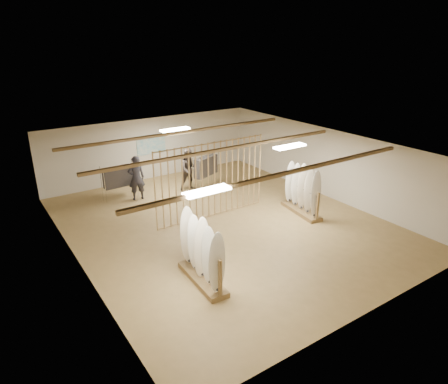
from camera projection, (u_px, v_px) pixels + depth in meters
floor at (224, 223)px, 14.16m from camera, size 12.00×12.00×0.00m
ceiling at (224, 147)px, 13.14m from camera, size 12.00×12.00×0.00m
wall_back at (151, 148)px, 18.29m from camera, size 12.00×0.00×12.00m
wall_front at (372, 264)px, 9.01m from camera, size 12.00×0.00×12.00m
wall_left at (74, 222)px, 11.05m from camera, size 0.00×12.00×12.00m
wall_right at (326, 163)px, 16.24m from camera, size 0.00×12.00×12.00m
ceiling_slats at (224, 149)px, 13.17m from camera, size 9.50×6.12×0.10m
light_panels at (224, 149)px, 13.16m from camera, size 1.20×0.35×0.06m
bamboo_partition at (212, 180)px, 14.27m from camera, size 4.45×0.05×2.78m
poster at (151, 144)px, 18.20m from camera, size 1.40×0.03×0.90m
rack_left at (202, 260)px, 10.58m from camera, size 0.65×2.05×1.93m
rack_right at (302, 197)px, 14.81m from camera, size 0.81×2.04×1.89m
clothing_rack_a at (119, 177)px, 16.01m from camera, size 1.36×0.41×1.45m
clothing_rack_b at (206, 166)px, 17.26m from camera, size 1.31×0.81×1.47m
shopper_a at (136, 175)px, 15.91m from camera, size 0.83×0.64×2.07m
shopper_b at (189, 167)px, 16.92m from camera, size 1.09×0.91×2.07m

